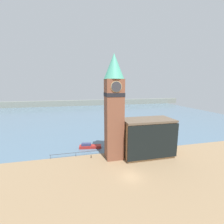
% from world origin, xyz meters
% --- Properties ---
extents(ground_plane, '(160.00, 160.00, 0.00)m').
position_xyz_m(ground_plane, '(0.00, 0.00, 0.00)').
color(ground_plane, '#846B4C').
extents(water, '(160.00, 120.00, 0.00)m').
position_xyz_m(water, '(0.00, 71.65, -0.00)').
color(water, slate).
rests_on(water, ground_plane).
extents(far_shoreline, '(180.00, 3.00, 5.00)m').
position_xyz_m(far_shoreline, '(0.00, 111.65, 2.50)').
color(far_shoreline, gray).
rests_on(far_shoreline, water).
extents(pier_railing, '(12.94, 0.08, 1.09)m').
position_xyz_m(pier_railing, '(-11.01, 11.40, 0.97)').
color(pier_railing, '#333338').
rests_on(pier_railing, ground_plane).
extents(clock_tower, '(4.81, 4.81, 25.50)m').
position_xyz_m(clock_tower, '(-1.44, 8.85, 13.54)').
color(clock_tower, brown).
rests_on(clock_tower, ground_plane).
extents(pier_building, '(13.02, 6.91, 9.77)m').
position_xyz_m(pier_building, '(7.31, 8.01, 4.90)').
color(pier_building, '#9E754C').
rests_on(pier_building, ground_plane).
extents(boat_near, '(6.50, 2.63, 1.46)m').
position_xyz_m(boat_near, '(-7.12, 16.00, 0.55)').
color(boat_near, maroon).
rests_on(boat_near, water).
extents(mooring_bollard_near, '(0.29, 0.29, 0.83)m').
position_xyz_m(mooring_bollard_near, '(-7.19, 9.67, 0.45)').
color(mooring_bollard_near, brown).
rests_on(mooring_bollard_near, ground_plane).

